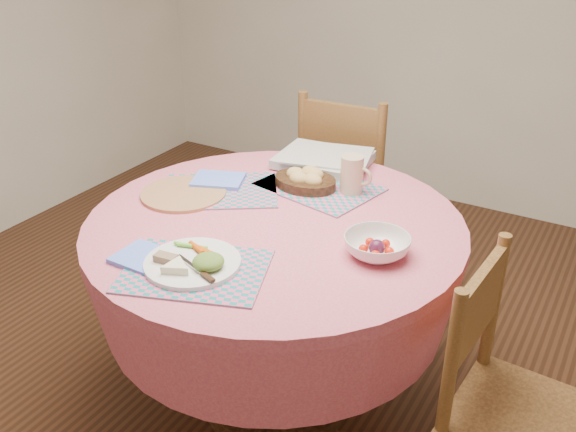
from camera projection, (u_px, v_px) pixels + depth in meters
The scene contains 15 objects.
ground at pixel (277, 396), 2.43m from camera, with size 4.00×4.00×0.00m, color #331C0F.
dining_table at pixel (275, 271), 2.17m from camera, with size 1.24×1.24×0.75m.
chair_right at pixel (508, 404), 1.76m from camera, with size 0.41×0.43×0.87m.
chair_back at pixel (350, 185), 2.95m from camera, with size 0.46×0.44×0.95m.
placemat_front at pixel (195, 271), 1.81m from camera, with size 0.40×0.30×0.01m, color #178383.
placemat_left at pixel (220, 191), 2.28m from camera, with size 0.40×0.30×0.01m, color #178383.
placemat_back at pixel (319, 187), 2.31m from camera, with size 0.40×0.30×0.01m, color #178383.
wicker_trivet at pixel (184, 194), 2.25m from camera, with size 0.30×0.30×0.01m, color #9F6845.
napkin_near at pixel (146, 259), 1.86m from camera, with size 0.18×0.14×0.01m, color #6287FE.
napkin_far at pixel (218, 180), 2.34m from camera, with size 0.18×0.14×0.01m, color #6287FE.
dinner_plate at pixel (193, 262), 1.81m from camera, with size 0.28×0.28×0.05m.
bread_bowl at pixel (306, 179), 2.29m from camera, with size 0.23×0.23×0.08m.
latte_mug at pixel (352, 174), 2.24m from camera, with size 0.12×0.08×0.13m.
fruit_bowl at pixel (377, 246), 1.88m from camera, with size 0.24×0.24×0.06m.
newspaper_stack at pixel (324, 159), 2.48m from camera, with size 0.39×0.32×0.04m.
Camera 1 is at (0.97, -1.57, 1.72)m, focal length 40.00 mm.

